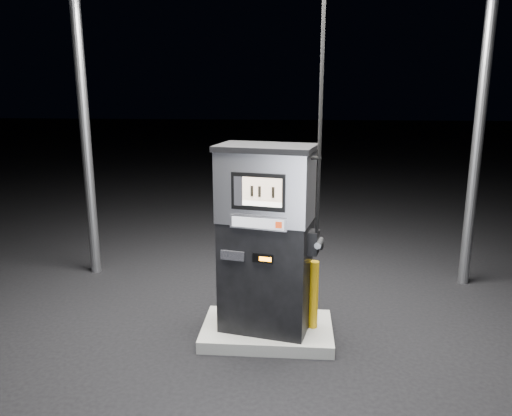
{
  "coord_description": "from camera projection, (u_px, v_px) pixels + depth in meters",
  "views": [
    {
      "loc": [
        0.32,
        -5.65,
        3.05
      ],
      "look_at": [
        -0.14,
        0.0,
        1.65
      ],
      "focal_mm": 35.0,
      "sensor_mm": 36.0,
      "label": 1
    }
  ],
  "objects": [
    {
      "name": "ground",
      "position": [
        267.0,
        336.0,
        6.23
      ],
      "size": [
        80.0,
        80.0,
        0.0
      ],
      "primitive_type": "plane",
      "color": "black",
      "rests_on": "ground"
    },
    {
      "name": "pump_island",
      "position": [
        267.0,
        331.0,
        6.21
      ],
      "size": [
        1.6,
        1.0,
        0.15
      ],
      "primitive_type": "cube",
      "color": "slate",
      "rests_on": "ground"
    },
    {
      "name": "bollard_left",
      "position": [
        223.0,
        294.0,
        6.15
      ],
      "size": [
        0.14,
        0.14,
        0.79
      ],
      "primitive_type": "cylinder",
      "rotation": [
        0.0,
        0.0,
        0.43
      ],
      "color": "#C9940B",
      "rests_on": "pump_island"
    },
    {
      "name": "fuel_dispenser",
      "position": [
        266.0,
        238.0,
        5.87
      ],
      "size": [
        1.29,
        0.88,
        4.66
      ],
      "rotation": [
        0.0,
        0.0,
        -0.21
      ],
      "color": "black",
      "rests_on": "pump_island"
    },
    {
      "name": "bollard_right",
      "position": [
        314.0,
        295.0,
        6.05
      ],
      "size": [
        0.15,
        0.15,
        0.85
      ],
      "primitive_type": "cylinder",
      "rotation": [
        0.0,
        0.0,
        -0.38
      ],
      "color": "#C9940B",
      "rests_on": "pump_island"
    }
  ]
}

